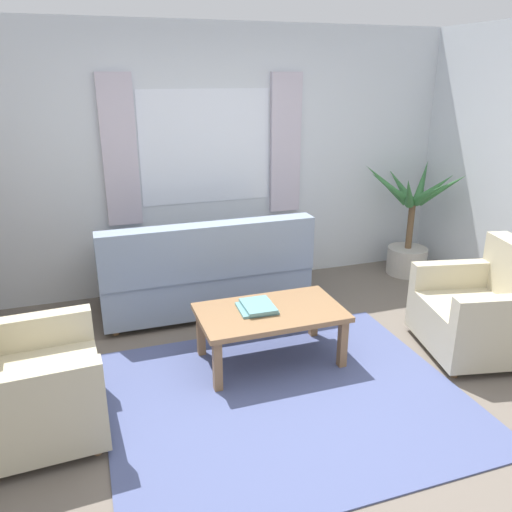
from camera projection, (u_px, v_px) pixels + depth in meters
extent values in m
plane|color=#6B6056|center=(286.00, 399.00, 3.57)|extent=(6.24, 6.24, 0.00)
cube|color=silver|center=(205.00, 161.00, 5.14)|extent=(5.32, 0.12, 2.60)
cube|color=white|center=(206.00, 147.00, 5.04)|extent=(1.30, 0.01, 1.10)
cube|color=silver|center=(120.00, 151.00, 4.76)|extent=(0.32, 0.06, 1.40)
cube|color=silver|center=(285.00, 144.00, 5.26)|extent=(0.32, 0.06, 1.40)
cube|color=#4C5684|center=(286.00, 398.00, 3.57)|extent=(2.43, 2.02, 0.01)
cube|color=gray|center=(203.00, 283.00, 4.89)|extent=(1.90, 0.80, 0.38)
cube|color=gray|center=(210.00, 251.00, 4.46)|extent=(1.90, 0.20, 0.48)
cube|color=gray|center=(288.00, 243.00, 5.05)|extent=(0.16, 0.80, 0.24)
cube|color=gray|center=(105.00, 263.00, 4.52)|extent=(0.16, 0.80, 0.24)
cylinder|color=olive|center=(275.00, 282.00, 5.49)|extent=(0.06, 0.06, 0.06)
cylinder|color=olive|center=(111.00, 303.00, 4.97)|extent=(0.06, 0.06, 0.06)
cylinder|color=olive|center=(297.00, 304.00, 4.95)|extent=(0.06, 0.06, 0.06)
cylinder|color=olive|center=(116.00, 331.00, 4.44)|extent=(0.06, 0.06, 0.06)
cube|color=#BCB293|center=(35.00, 399.00, 3.16)|extent=(0.84, 0.88, 0.36)
cube|color=#BCB293|center=(27.00, 391.00, 2.75)|extent=(0.81, 0.16, 0.22)
cube|color=#BCB293|center=(29.00, 332.00, 3.38)|extent=(0.81, 0.16, 0.22)
cylinder|color=olive|center=(98.00, 449.00, 3.04)|extent=(0.05, 0.05, 0.06)
cylinder|color=olive|center=(88.00, 388.00, 3.64)|extent=(0.05, 0.05, 0.06)
cube|color=#BCB293|center=(475.00, 324.00, 4.10)|extent=(0.95, 0.98, 0.36)
cube|color=#BCB293|center=(458.00, 274.00, 4.34)|extent=(0.81, 0.28, 0.22)
cube|color=#BCB293|center=(507.00, 311.00, 3.67)|extent=(0.81, 0.28, 0.22)
cylinder|color=olive|center=(417.00, 330.00, 4.45)|extent=(0.05, 0.05, 0.06)
cylinder|color=olive|center=(454.00, 373.00, 3.82)|extent=(0.05, 0.05, 0.06)
cylinder|color=olive|center=(486.00, 326.00, 4.53)|extent=(0.05, 0.05, 0.06)
cube|color=olive|center=(270.00, 312.00, 3.90)|extent=(1.10, 0.64, 0.04)
cube|color=olive|center=(217.00, 366.00, 3.59)|extent=(0.06, 0.06, 0.40)
cube|color=olive|center=(343.00, 344.00, 3.89)|extent=(0.06, 0.06, 0.40)
cube|color=olive|center=(201.00, 333.00, 4.05)|extent=(0.06, 0.06, 0.40)
cube|color=olive|center=(314.00, 315.00, 4.35)|extent=(0.06, 0.06, 0.40)
cube|color=#5B8E93|center=(257.00, 308.00, 3.90)|extent=(0.29, 0.28, 0.02)
cube|color=#5B8E93|center=(258.00, 306.00, 3.89)|extent=(0.23, 0.30, 0.02)
cylinder|color=#B7B2A8|center=(407.00, 260.00, 5.76)|extent=(0.43, 0.43, 0.30)
cylinder|color=brown|center=(410.00, 226.00, 5.62)|extent=(0.07, 0.07, 0.50)
cone|color=#38753D|center=(435.00, 188.00, 5.53)|extent=(0.45, 0.16, 0.36)
cone|color=#38753D|center=(423.00, 180.00, 5.71)|extent=(0.47, 0.45, 0.46)
cone|color=#38753D|center=(399.00, 185.00, 5.69)|extent=(0.13, 0.46, 0.36)
cone|color=#38753D|center=(386.00, 184.00, 5.55)|extent=(0.46, 0.39, 0.47)
cone|color=#38753D|center=(390.00, 188.00, 5.43)|extent=(0.51, 0.18, 0.41)
cone|color=#38753D|center=(409.00, 192.00, 5.27)|extent=(0.37, 0.38, 0.44)
cone|color=#38753D|center=(430.00, 194.00, 5.28)|extent=(0.13, 0.45, 0.35)
cone|color=#38753D|center=(442.00, 189.00, 5.32)|extent=(0.35, 0.48, 0.46)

